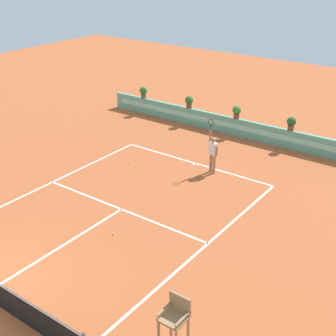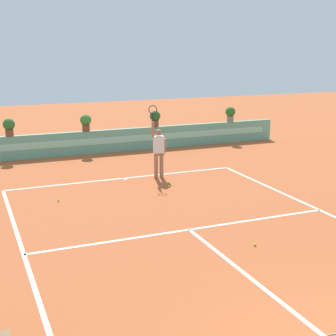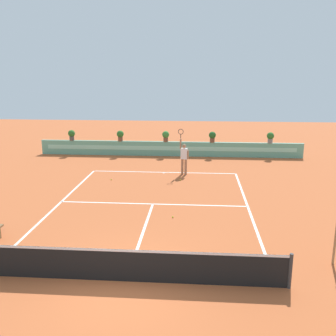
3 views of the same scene
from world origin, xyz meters
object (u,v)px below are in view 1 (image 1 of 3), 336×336
at_px(umpire_chair, 175,326).
at_px(potted_plant_left, 189,101).
at_px(potted_plant_right, 291,123).
at_px(potted_plant_centre, 237,111).
at_px(tennis_ball_near_baseline, 195,181).
at_px(tennis_ball_mid_court, 113,234).
at_px(tennis_ball_by_sideline, 129,162).
at_px(potted_plant_far_left, 143,92).
at_px(tennis_player, 213,152).

height_order(umpire_chair, potted_plant_left, umpire_chair).
bearing_deg(potted_plant_right, potted_plant_centre, 180.00).
bearing_deg(potted_plant_centre, potted_plant_left, 180.00).
bearing_deg(tennis_ball_near_baseline, tennis_ball_mid_court, -90.52).
xyz_separation_m(tennis_ball_by_sideline, potted_plant_right, (5.57, 6.34, 1.38)).
bearing_deg(potted_plant_right, umpire_chair, -77.40).
xyz_separation_m(tennis_ball_by_sideline, potted_plant_centre, (2.40, 6.34, 1.38)).
bearing_deg(potted_plant_centre, tennis_ball_near_baseline, -78.15).
distance_m(umpire_chair, tennis_ball_by_sideline, 12.61).
bearing_deg(tennis_ball_mid_court, tennis_ball_near_baseline, 89.48).
bearing_deg(potted_plant_far_left, potted_plant_right, 0.00).
xyz_separation_m(tennis_ball_mid_court, potted_plant_left, (-4.39, 11.55, 1.38)).
xyz_separation_m(umpire_chair, tennis_ball_mid_court, (-5.31, 3.58, -1.31)).
xyz_separation_m(umpire_chair, tennis_ball_near_baseline, (-5.26, 8.97, -1.31)).
relative_size(potted_plant_right, potted_plant_left, 1.00).
height_order(potted_plant_right, potted_plant_centre, same).
distance_m(potted_plant_far_left, potted_plant_centre, 6.58).
bearing_deg(tennis_player, umpire_chair, -63.48).
distance_m(tennis_player, tennis_ball_by_sideline, 4.23).
xyz_separation_m(tennis_ball_mid_court, tennis_ball_by_sideline, (-3.64, 5.21, 0.00)).
bearing_deg(tennis_ball_by_sideline, potted_plant_left, 96.70).
bearing_deg(potted_plant_centre, potted_plant_far_left, 180.00).
relative_size(tennis_player, tennis_ball_mid_court, 38.01).
bearing_deg(potted_plant_centre, potted_plant_right, 0.00).
bearing_deg(umpire_chair, potted_plant_centre, 113.42).
xyz_separation_m(tennis_player, potted_plant_right, (1.74, 4.87, 0.36)).
xyz_separation_m(umpire_chair, potted_plant_left, (-9.70, 15.13, 0.07)).
relative_size(potted_plant_left, potted_plant_centre, 1.00).
bearing_deg(potted_plant_centre, tennis_ball_mid_court, -83.85).
relative_size(tennis_ball_near_baseline, potted_plant_left, 0.09).
bearing_deg(potted_plant_centre, tennis_ball_by_sideline, -110.74).
relative_size(tennis_player, potted_plant_left, 3.57).
relative_size(potted_plant_left, potted_plant_far_left, 1.00).
xyz_separation_m(tennis_player, tennis_ball_mid_court, (-0.19, -6.68, -1.02)).
bearing_deg(tennis_player, tennis_ball_near_baseline, -96.11).
bearing_deg(tennis_ball_by_sideline, umpire_chair, -44.46).
bearing_deg(potted_plant_far_left, tennis_ball_by_sideline, -56.62).
xyz_separation_m(tennis_ball_by_sideline, potted_plant_far_left, (-4.18, 6.34, 1.38)).
bearing_deg(tennis_ball_by_sideline, potted_plant_right, 48.70).
xyz_separation_m(potted_plant_left, potted_plant_centre, (3.15, 0.00, 0.00)).
height_order(tennis_player, tennis_ball_mid_court, tennis_player).
height_order(tennis_player, potted_plant_left, tennis_player).
relative_size(tennis_player, potted_plant_right, 3.57).
relative_size(tennis_ball_mid_court, potted_plant_right, 0.09).
bearing_deg(tennis_ball_by_sideline, potted_plant_centre, 69.26).
bearing_deg(tennis_player, potted_plant_centre, 106.39).
distance_m(tennis_ball_near_baseline, potted_plant_right, 6.59).
xyz_separation_m(potted_plant_right, potted_plant_far_left, (-9.75, 0.00, 0.00)).
xyz_separation_m(tennis_ball_mid_court, potted_plant_right, (1.93, 11.55, 1.38)).
bearing_deg(tennis_player, tennis_ball_by_sideline, -158.95).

